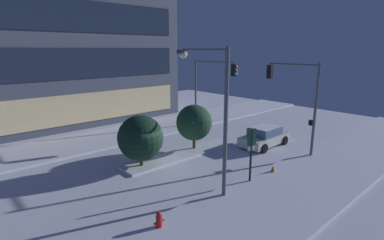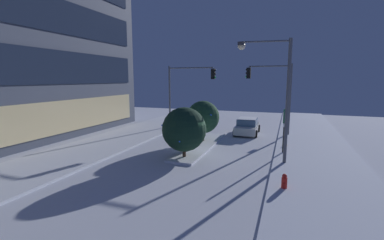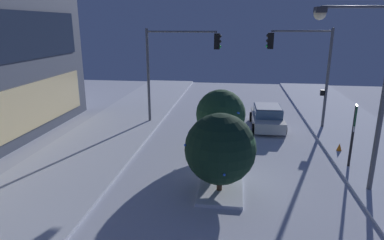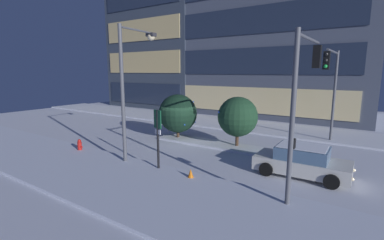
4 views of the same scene
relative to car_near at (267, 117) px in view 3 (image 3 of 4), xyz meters
name	(u,v)px [view 3 (image 3 of 4)]	position (x,y,z in m)	size (l,w,h in m)	color
ground	(230,186)	(-8.79, 2.22, -0.71)	(52.00, 52.00, 0.00)	silver
curb_strip_far	(61,174)	(-8.79, 9.85, -0.64)	(52.00, 5.20, 0.14)	silver
median_strip	(224,160)	(-6.14, 2.58, -0.64)	(9.00, 1.80, 0.14)	silver
car_near	(267,117)	(0.00, 0.00, 0.00)	(4.45, 2.19, 1.49)	silver
traffic_light_corner_far_right	(176,58)	(0.22, 6.11, 3.77)	(0.32, 4.99, 6.38)	#565960
traffic_light_corner_near_right	(305,62)	(0.31, -2.14, 3.66)	(0.32, 4.07, 6.43)	#565960
street_lamp_arched	(365,74)	(-8.57, -2.63, 4.13)	(0.70, 3.03, 7.38)	#565960
parking_info_sign	(354,129)	(-6.19, -3.34, 1.29)	(0.55, 0.19, 3.12)	black
decorated_tree_median	(220,149)	(-9.40, 2.63, 1.21)	(2.83, 2.83, 3.35)	#473323
decorated_tree_left_of_median	(221,114)	(-4.71, 2.86, 1.36)	(2.61, 2.61, 3.39)	#473323
construction_cone	(339,148)	(-4.13, -3.47, -0.44)	(0.36, 0.36, 0.55)	orange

